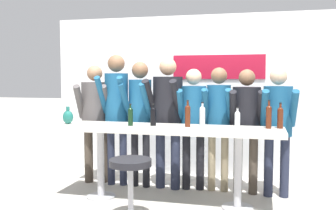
{
  "coord_description": "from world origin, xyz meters",
  "views": [
    {
      "loc": [
        1.09,
        -4.29,
        1.52
      ],
      "look_at": [
        0.0,
        0.09,
        1.18
      ],
      "focal_mm": 40.0,
      "sensor_mm": 36.0,
      "label": 1
    }
  ],
  "objects_px": {
    "decorative_vase": "(68,117)",
    "person_far_right": "(246,118)",
    "wine_bottle_6": "(237,120)",
    "person_right": "(219,114)",
    "wine_bottle_0": "(280,117)",
    "wine_bottle_4": "(130,116)",
    "person_center": "(168,109)",
    "wine_bottle_2": "(202,115)",
    "wine_bottle_5": "(188,115)",
    "wine_bottle_3": "(269,116)",
    "person_far_left": "(95,111)",
    "person_center_left": "(140,109)",
    "wine_bottle_1": "(153,115)",
    "person_left": "(116,103)",
    "person_center_right": "(193,115)",
    "bar_stool": "(131,180)",
    "tasting_table": "(166,137)",
    "person_rightmost": "(278,118)"
  },
  "relations": [
    {
      "from": "tasting_table",
      "to": "wine_bottle_2",
      "type": "bearing_deg",
      "value": 18.63
    },
    {
      "from": "person_far_left",
      "to": "wine_bottle_6",
      "type": "xyz_separation_m",
      "value": [
        2.05,
        -0.73,
        0.01
      ]
    },
    {
      "from": "person_center",
      "to": "wine_bottle_1",
      "type": "xyz_separation_m",
      "value": [
        -0.04,
        -0.54,
        -0.04
      ]
    },
    {
      "from": "person_center_left",
      "to": "wine_bottle_3",
      "type": "height_order",
      "value": "person_center_left"
    },
    {
      "from": "person_left",
      "to": "wine_bottle_1",
      "type": "relative_size",
      "value": 6.82
    },
    {
      "from": "person_right",
      "to": "person_far_right",
      "type": "xyz_separation_m",
      "value": [
        0.36,
        -0.03,
        -0.03
      ]
    },
    {
      "from": "wine_bottle_2",
      "to": "wine_bottle_5",
      "type": "xyz_separation_m",
      "value": [
        -0.16,
        -0.11,
        0.01
      ]
    },
    {
      "from": "person_center",
      "to": "person_far_right",
      "type": "bearing_deg",
      "value": 7.34
    },
    {
      "from": "decorative_vase",
      "to": "wine_bottle_2",
      "type": "bearing_deg",
      "value": 6.97
    },
    {
      "from": "wine_bottle_4",
      "to": "decorative_vase",
      "type": "xyz_separation_m",
      "value": [
        -0.82,
        -0.03,
        -0.03
      ]
    },
    {
      "from": "person_center_right",
      "to": "bar_stool",
      "type": "bearing_deg",
      "value": -116.09
    },
    {
      "from": "bar_stool",
      "to": "wine_bottle_1",
      "type": "relative_size",
      "value": 2.47
    },
    {
      "from": "bar_stool",
      "to": "person_center",
      "type": "distance_m",
      "value": 1.38
    },
    {
      "from": "tasting_table",
      "to": "decorative_vase",
      "type": "xyz_separation_m",
      "value": [
        -1.26,
        -0.06,
        0.22
      ]
    },
    {
      "from": "person_center_left",
      "to": "wine_bottle_1",
      "type": "distance_m",
      "value": 0.63
    },
    {
      "from": "person_center",
      "to": "decorative_vase",
      "type": "relative_size",
      "value": 8.06
    },
    {
      "from": "tasting_table",
      "to": "wine_bottle_3",
      "type": "height_order",
      "value": "wine_bottle_3"
    },
    {
      "from": "person_far_right",
      "to": "wine_bottle_5",
      "type": "xyz_separation_m",
      "value": [
        -0.66,
        -0.57,
        0.07
      ]
    },
    {
      "from": "wine_bottle_1",
      "to": "wine_bottle_4",
      "type": "relative_size",
      "value": 1.0
    },
    {
      "from": "person_center_left",
      "to": "wine_bottle_3",
      "type": "bearing_deg",
      "value": -11.66
    },
    {
      "from": "person_rightmost",
      "to": "wine_bottle_6",
      "type": "bearing_deg",
      "value": -127.43
    },
    {
      "from": "person_far_left",
      "to": "person_center_right",
      "type": "distance_m",
      "value": 1.43
    },
    {
      "from": "person_far_left",
      "to": "wine_bottle_5",
      "type": "bearing_deg",
      "value": -33.88
    },
    {
      "from": "person_far_right",
      "to": "wine_bottle_0",
      "type": "relative_size",
      "value": 5.43
    },
    {
      "from": "decorative_vase",
      "to": "person_far_right",
      "type": "bearing_deg",
      "value": 16.87
    },
    {
      "from": "wine_bottle_1",
      "to": "wine_bottle_5",
      "type": "xyz_separation_m",
      "value": [
        0.43,
        -0.01,
        0.02
      ]
    },
    {
      "from": "person_center_left",
      "to": "decorative_vase",
      "type": "distance_m",
      "value": 0.98
    },
    {
      "from": "person_center_right",
      "to": "wine_bottle_6",
      "type": "relative_size",
      "value": 6.32
    },
    {
      "from": "person_right",
      "to": "wine_bottle_3",
      "type": "distance_m",
      "value": 0.81
    },
    {
      "from": "wine_bottle_6",
      "to": "person_right",
      "type": "bearing_deg",
      "value": 111.38
    },
    {
      "from": "person_center_left",
      "to": "person_right",
      "type": "distance_m",
      "value": 1.07
    },
    {
      "from": "person_center_left",
      "to": "person_left",
      "type": "bearing_deg",
      "value": -176.95
    },
    {
      "from": "wine_bottle_4",
      "to": "person_rightmost",
      "type": "bearing_deg",
      "value": 18.92
    },
    {
      "from": "bar_stool",
      "to": "wine_bottle_4",
      "type": "bearing_deg",
      "value": 109.42
    },
    {
      "from": "person_rightmost",
      "to": "wine_bottle_6",
      "type": "relative_size",
      "value": 6.35
    },
    {
      "from": "decorative_vase",
      "to": "person_left",
      "type": "bearing_deg",
      "value": 57.88
    },
    {
      "from": "wine_bottle_1",
      "to": "decorative_vase",
      "type": "distance_m",
      "value": 1.09
    },
    {
      "from": "person_center_right",
      "to": "person_far_left",
      "type": "bearing_deg",
      "value": 173.24
    },
    {
      "from": "tasting_table",
      "to": "wine_bottle_2",
      "type": "distance_m",
      "value": 0.51
    },
    {
      "from": "person_rightmost",
      "to": "wine_bottle_2",
      "type": "height_order",
      "value": "person_rightmost"
    },
    {
      "from": "person_center",
      "to": "wine_bottle_1",
      "type": "distance_m",
      "value": 0.54
    },
    {
      "from": "wine_bottle_1",
      "to": "person_center",
      "type": "bearing_deg",
      "value": 85.4
    },
    {
      "from": "person_far_left",
      "to": "person_rightmost",
      "type": "bearing_deg",
      "value": -13.33
    },
    {
      "from": "wine_bottle_0",
      "to": "wine_bottle_4",
      "type": "distance_m",
      "value": 1.76
    },
    {
      "from": "person_center",
      "to": "person_far_right",
      "type": "relative_size",
      "value": 1.1
    },
    {
      "from": "wine_bottle_2",
      "to": "wine_bottle_5",
      "type": "relative_size",
      "value": 0.91
    },
    {
      "from": "bar_stool",
      "to": "person_center_right",
      "type": "xyz_separation_m",
      "value": [
        0.44,
        1.25,
        0.57
      ]
    },
    {
      "from": "person_right",
      "to": "person_center_right",
      "type": "bearing_deg",
      "value": -177.96
    },
    {
      "from": "person_left",
      "to": "wine_bottle_1",
      "type": "xyz_separation_m",
      "value": [
        0.69,
        -0.53,
        -0.1
      ]
    },
    {
      "from": "tasting_table",
      "to": "wine_bottle_1",
      "type": "relative_size",
      "value": 10.24
    }
  ]
}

